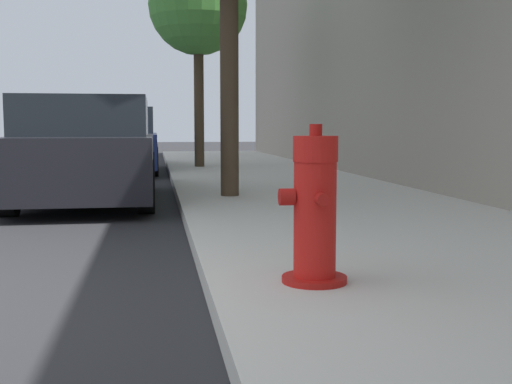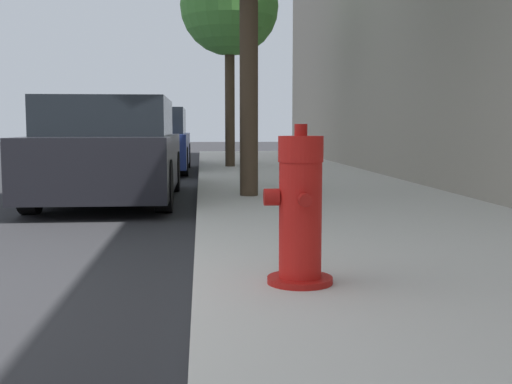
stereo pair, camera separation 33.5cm
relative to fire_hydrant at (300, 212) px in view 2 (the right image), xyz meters
The scene contains 5 objects.
sidewalk_slab 1.20m from the fire_hydrant, ahead, with size 3.38×40.00×0.13m.
fire_hydrant is the anchor object (origin of this frame).
parked_car_near 5.55m from the fire_hydrant, 108.38° to the left, with size 1.73×4.04×1.38m.
parked_car_mid 11.10m from the fire_hydrant, 99.06° to the left, with size 1.88×4.26×1.41m.
street_tree_far 11.18m from the fire_hydrant, 89.48° to the left, with size 2.14×2.14×4.57m.
Camera 2 is at (1.87, -3.33, 1.00)m, focal length 45.00 mm.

